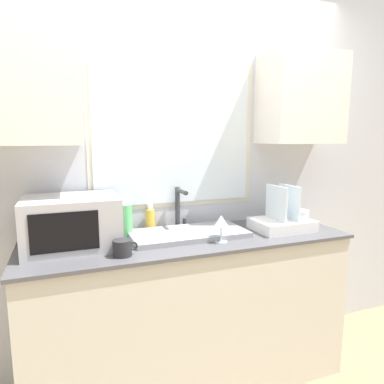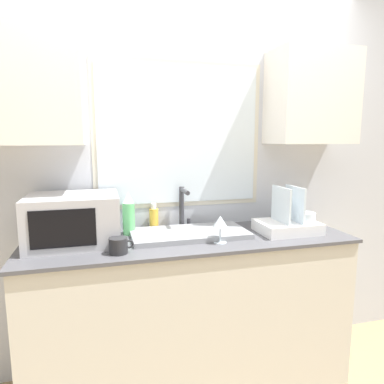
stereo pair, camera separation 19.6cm
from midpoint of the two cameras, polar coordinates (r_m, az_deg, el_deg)
The scene contains 10 objects.
countertop at distance 2.23m, azimuth 2.52°, elevation -19.27°, with size 1.92×0.60×0.94m.
wall_back at distance 2.24m, azimuth 0.50°, elevation 5.50°, with size 6.00×0.38×2.60m.
sink_basin at distance 2.08m, azimuth 2.22°, elevation -6.95°, with size 0.70×0.35×0.03m.
faucet at distance 2.22m, azimuth 0.96°, elevation -2.07°, with size 0.08×0.18×0.27m.
microwave at distance 1.98m, azimuth -16.50°, elevation -4.47°, with size 0.49×0.39×0.28m.
dish_rack at distance 2.26m, azimuth 18.29°, elevation -4.97°, with size 0.36×0.27×0.29m.
spray_bottle at distance 2.11m, azimuth -7.92°, elevation -3.70°, with size 0.07×0.07×0.26m.
soap_bottle at distance 2.22m, azimuth -3.86°, elevation -4.39°, with size 0.06×0.06×0.17m.
mug_near_sink at distance 1.79m, azimuth -9.06°, elevation -8.87°, with size 0.13×0.10×0.08m.
wine_glass at distance 1.94m, azimuth 7.64°, elevation -5.11°, with size 0.08×0.08×0.16m.
Camera 2 is at (-0.51, -1.62, 1.52)m, focal length 32.00 mm.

